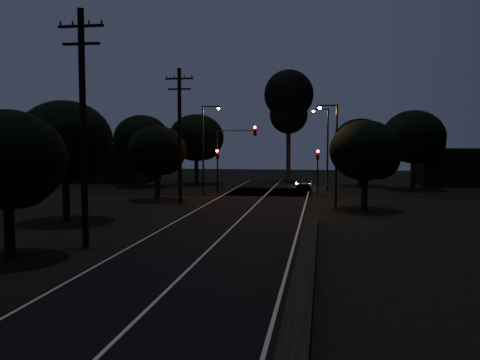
% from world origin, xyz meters
% --- Properties ---
extents(road_surface, '(60.00, 70.00, 0.03)m').
position_xyz_m(road_surface, '(0.00, 31.12, 0.01)').
color(road_surface, black).
rests_on(road_surface, ground).
extents(retaining_wall, '(6.93, 26.00, 1.60)m').
position_xyz_m(retaining_wall, '(7.74, 3.00, 0.62)').
color(retaining_wall, black).
rests_on(retaining_wall, ground).
extents(utility_pole_mid, '(2.20, 0.30, 11.00)m').
position_xyz_m(utility_pole_mid, '(-6.00, 15.00, 5.74)').
color(utility_pole_mid, black).
rests_on(utility_pole_mid, ground).
extents(utility_pole_far, '(2.20, 0.30, 10.50)m').
position_xyz_m(utility_pole_far, '(-6.00, 32.00, 5.48)').
color(utility_pole_far, black).
rests_on(utility_pole_far, ground).
extents(tree_left_b, '(4.93, 4.93, 6.27)m').
position_xyz_m(tree_left_b, '(-7.83, 11.90, 4.06)').
color(tree_left_b, black).
rests_on(tree_left_b, ground).
extents(tree_left_c, '(5.84, 5.84, 7.38)m').
position_xyz_m(tree_left_c, '(-10.29, 21.88, 4.77)').
color(tree_left_c, black).
rests_on(tree_left_c, ground).
extents(tree_left_d, '(4.84, 4.84, 6.13)m').
position_xyz_m(tree_left_d, '(-8.33, 33.90, 3.97)').
color(tree_left_d, black).
rests_on(tree_left_d, ground).
extents(tree_far_nw, '(6.18, 6.18, 7.83)m').
position_xyz_m(tree_far_nw, '(-8.78, 49.88, 5.07)').
color(tree_far_nw, black).
rests_on(tree_far_nw, ground).
extents(tree_far_w, '(5.95, 5.95, 7.59)m').
position_xyz_m(tree_far_w, '(-13.79, 45.88, 4.93)').
color(tree_far_w, black).
rests_on(tree_far_w, ground).
extents(tree_far_ne, '(5.73, 5.73, 7.25)m').
position_xyz_m(tree_far_ne, '(9.20, 49.88, 4.69)').
color(tree_far_ne, black).
rests_on(tree_far_ne, ground).
extents(tree_far_e, '(6.24, 6.24, 7.92)m').
position_xyz_m(tree_far_e, '(14.22, 46.87, 5.13)').
color(tree_far_e, black).
rests_on(tree_far_e, ground).
extents(tree_right_a, '(5.00, 5.00, 6.36)m').
position_xyz_m(tree_right_a, '(8.18, 29.90, 4.12)').
color(tree_right_a, black).
rests_on(tree_right_a, ground).
extents(tall_pine, '(5.80, 5.80, 13.19)m').
position_xyz_m(tall_pine, '(1.00, 55.00, 9.50)').
color(tall_pine, black).
rests_on(tall_pine, ground).
extents(building_left, '(10.00, 8.00, 4.40)m').
position_xyz_m(building_left, '(-20.00, 52.00, 2.20)').
color(building_left, black).
rests_on(building_left, ground).
extents(building_right, '(9.00, 7.00, 4.00)m').
position_xyz_m(building_right, '(20.00, 53.00, 2.00)').
color(building_right, black).
rests_on(building_right, ground).
extents(signal_left, '(0.28, 0.35, 4.10)m').
position_xyz_m(signal_left, '(-4.60, 39.99, 2.84)').
color(signal_left, black).
rests_on(signal_left, ground).
extents(signal_right, '(0.28, 0.35, 4.10)m').
position_xyz_m(signal_right, '(4.60, 39.99, 2.84)').
color(signal_right, black).
rests_on(signal_right, ground).
extents(signal_mast, '(3.70, 0.35, 6.25)m').
position_xyz_m(signal_mast, '(-2.91, 39.99, 4.34)').
color(signal_mast, black).
rests_on(signal_mast, ground).
extents(streetlight_a, '(1.66, 0.26, 8.00)m').
position_xyz_m(streetlight_a, '(-5.31, 38.00, 4.64)').
color(streetlight_a, black).
rests_on(streetlight_a, ground).
extents(streetlight_b, '(1.66, 0.26, 8.00)m').
position_xyz_m(streetlight_b, '(5.31, 44.00, 4.64)').
color(streetlight_b, black).
rests_on(streetlight_b, ground).
extents(streetlight_c, '(1.46, 0.26, 7.50)m').
position_xyz_m(streetlight_c, '(5.83, 30.00, 4.35)').
color(streetlight_c, black).
rests_on(streetlight_c, ground).
extents(car, '(1.63, 3.36, 1.10)m').
position_xyz_m(car, '(3.20, 44.13, 0.55)').
color(car, black).
rests_on(car, ground).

